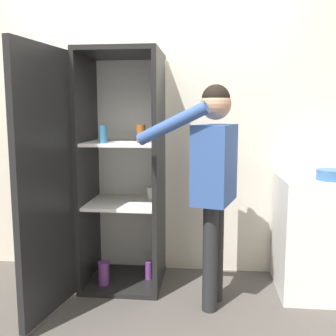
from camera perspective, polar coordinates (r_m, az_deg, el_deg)
name	(u,v)px	position (r m, az deg, el deg)	size (l,w,h in m)	color
ground_plane	(128,323)	(2.78, -5.78, -21.51)	(12.00, 12.00, 0.00)	#4C4742
wall_back	(149,123)	(3.38, -2.72, 6.48)	(7.00, 0.06, 2.55)	beige
refrigerator	(109,174)	(3.03, -8.56, -0.80)	(0.76, 1.20, 1.83)	black
person	(213,169)	(2.70, 6.62, -0.13)	(0.69, 0.53, 1.55)	#262628
counter	(328,235)	(3.26, 22.15, -9.05)	(0.73, 0.61, 0.89)	white
bowl	(332,175)	(3.04, 22.66, -0.94)	(0.21, 0.21, 0.08)	#335B8E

